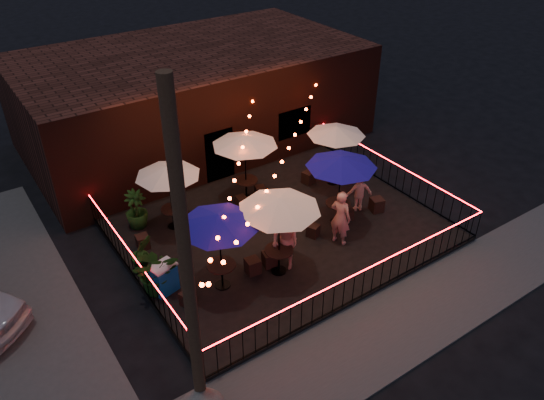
{
  "coord_description": "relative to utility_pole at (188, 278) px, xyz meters",
  "views": [
    {
      "loc": [
        -8.34,
        -9.73,
        10.64
      ],
      "look_at": [
        -0.09,
        2.37,
        1.14
      ],
      "focal_mm": 35.0,
      "sensor_mm": 36.0,
      "label": 1
    }
  ],
  "objects": [
    {
      "name": "bistro_chair_2",
      "position": [
        1.2,
        6.24,
        -3.62
      ],
      "size": [
        0.43,
        0.43,
        0.46
      ],
      "primitive_type": "cube",
      "rotation": [
        0.0,
        0.0,
        -0.11
      ],
      "color": "black",
      "rests_on": "patio"
    },
    {
      "name": "bistro_chair_9",
      "position": [
        8.82,
        3.6,
        -3.6
      ],
      "size": [
        0.52,
        0.52,
        0.5
      ],
      "primitive_type": "cube",
      "rotation": [
        0.0,
        0.0,
        2.87
      ],
      "color": "black",
      "rests_on": "patio"
    },
    {
      "name": "cafe_table_1",
      "position": [
        2.52,
        6.75,
        -1.73
      ],
      "size": [
        2.4,
        2.4,
        2.32
      ],
      "rotation": [
        0.0,
        0.0,
        -0.15
      ],
      "color": "black",
      "rests_on": "patio"
    },
    {
      "name": "bistro_chair_6",
      "position": [
        5.04,
        6.53,
        -3.65
      ],
      "size": [
        0.36,
        0.36,
        0.4
      ],
      "primitive_type": "cube",
      "rotation": [
        0.0,
        0.0,
        -0.07
      ],
      "color": "black",
      "rests_on": "patio"
    },
    {
      "name": "patio",
      "position": [
        5.4,
        4.6,
        -3.92
      ],
      "size": [
        10.0,
        8.0,
        0.15
      ],
      "primitive_type": "cube",
      "color": "black",
      "rests_on": "ground"
    },
    {
      "name": "cafe_table_4",
      "position": [
        7.22,
        3.84,
        -1.52
      ],
      "size": [
        2.53,
        2.53,
        2.55
      ],
      "rotation": [
        0.0,
        0.0,
        0.1
      ],
      "color": "black",
      "rests_on": "patio"
    },
    {
      "name": "fence_left",
      "position": [
        0.4,
        4.6,
        -3.34
      ],
      "size": [
        0.04,
        8.0,
        1.04
      ],
      "rotation": [
        0.0,
        0.0,
        1.57
      ],
      "color": "black",
      "rests_on": "patio"
    },
    {
      "name": "brick_building",
      "position": [
        6.4,
        12.59,
        -2.0
      ],
      "size": [
        14.0,
        8.0,
        4.0
      ],
      "color": "#33150E",
      "rests_on": "ground"
    },
    {
      "name": "bistro_chair_11",
      "position": [
        9.82,
        6.5,
        -3.59
      ],
      "size": [
        0.54,
        0.54,
        0.51
      ],
      "primitive_type": "cube",
      "rotation": [
        0.0,
        0.0,
        2.83
      ],
      "color": "black",
      "rests_on": "patio"
    },
    {
      "name": "ground",
      "position": [
        5.4,
        2.6,
        -4.0
      ],
      "size": [
        110.0,
        110.0,
        0.0
      ],
      "primitive_type": "plane",
      "color": "black",
      "rests_on": "ground"
    },
    {
      "name": "bistro_chair_3",
      "position": [
        2.92,
        6.39,
        -3.65
      ],
      "size": [
        0.37,
        0.37,
        0.41
      ],
      "primitive_type": "cube",
      "rotation": [
        0.0,
        0.0,
        3.05
      ],
      "color": "black",
      "rests_on": "patio"
    },
    {
      "name": "potted_shrub_b",
      "position": [
        0.8,
        5.23,
        -3.22
      ],
      "size": [
        0.73,
        0.6,
        1.26
      ],
      "primitive_type": "imported",
      "rotation": [
        0.0,
        0.0,
        -0.06
      ],
      "color": "#11340B",
      "rests_on": "patio"
    },
    {
      "name": "fence_right",
      "position": [
        10.4,
        4.6,
        -3.34
      ],
      "size": [
        0.04,
        8.0,
        1.04
      ],
      "rotation": [
        0.0,
        0.0,
        1.57
      ],
      "color": "black",
      "rests_on": "patio"
    },
    {
      "name": "bistro_chair_5",
      "position": [
        6.07,
        3.69,
        -3.64
      ],
      "size": [
        0.46,
        0.46,
        0.42
      ],
      "primitive_type": "cube",
      "rotation": [
        0.0,
        0.0,
        3.55
      ],
      "color": "black",
      "rests_on": "patio"
    },
    {
      "name": "potted_shrub_a",
      "position": [
        0.8,
        4.12,
        -3.14
      ],
      "size": [
        1.55,
        1.44,
        1.42
      ],
      "primitive_type": "imported",
      "rotation": [
        0.0,
        0.0,
        -0.31
      ],
      "color": "#1B3811",
      "rests_on": "patio"
    },
    {
      "name": "bistro_chair_4",
      "position": [
        4.05,
        3.26,
        -3.62
      ],
      "size": [
        0.47,
        0.47,
        0.47
      ],
      "primitive_type": "cube",
      "rotation": [
        0.0,
        0.0,
        -0.21
      ],
      "color": "black",
      "rests_on": "patio"
    },
    {
      "name": "sidewalk",
      "position": [
        5.4,
        -0.65,
        -3.98
      ],
      "size": [
        18.0,
        2.5,
        0.05
      ],
      "primitive_type": "cube",
      "color": "#464440",
      "rests_on": "ground"
    },
    {
      "name": "patron_a",
      "position": [
        6.56,
        2.97,
        -2.9
      ],
      "size": [
        0.67,
        0.81,
        1.91
      ],
      "primitive_type": "imported",
      "rotation": [
        0.0,
        0.0,
        1.93
      ],
      "color": "tan",
      "rests_on": "patio"
    },
    {
      "name": "patron_c",
      "position": [
        8.33,
        4.05,
        -3.06
      ],
      "size": [
        1.15,
        0.9,
        1.57
      ],
      "primitive_type": "imported",
      "rotation": [
        0.0,
        0.0,
        2.79
      ],
      "color": "tan",
      "rests_on": "patio"
    },
    {
      "name": "bistro_chair_0",
      "position": [
        1.23,
        3.12,
        -3.63
      ],
      "size": [
        0.47,
        0.47,
        0.43
      ],
      "primitive_type": "cube",
      "rotation": [
        0.0,
        0.0,
        0.34
      ],
      "color": "black",
      "rests_on": "patio"
    },
    {
      "name": "utility_pole",
      "position": [
        0.0,
        0.0,
        0.0
      ],
      "size": [
        0.26,
        0.26,
        8.0
      ],
      "primitive_type": "cylinder",
      "color": "#3D2819",
      "rests_on": "ground"
    },
    {
      "name": "bistro_chair_8",
      "position": [
        7.6,
        3.8,
        -3.62
      ],
      "size": [
        0.44,
        0.44,
        0.45
      ],
      "primitive_type": "cube",
      "rotation": [
        0.0,
        0.0,
        -0.16
      ],
      "color": "black",
      "rests_on": "patio"
    },
    {
      "name": "cooler",
      "position": [
        0.95,
        3.99,
        -3.37
      ],
      "size": [
        0.82,
        0.67,
        0.94
      ],
      "rotation": [
        0.0,
        0.0,
        0.25
      ],
      "color": "#1260B6",
      "rests_on": "patio"
    },
    {
      "name": "bistro_chair_10",
      "position": [
        8.0,
        6.45,
        -3.61
      ],
      "size": [
        0.47,
        0.47,
        0.47
      ],
      "primitive_type": "cube",
      "rotation": [
        0.0,
        0.0,
        0.21
      ],
      "color": "black",
      "rests_on": "patio"
    },
    {
      "name": "bistro_chair_7",
      "position": [
        5.96,
        6.72,
        -3.65
      ],
      "size": [
        0.43,
        0.43,
        0.4
      ],
      "primitive_type": "cube",
      "rotation": [
        0.0,
        0.0,
        2.82
      ],
      "color": "black",
      "rests_on": "patio"
    },
    {
      "name": "cafe_table_2",
      "position": [
        4.12,
        2.87,
        -1.46
      ],
      "size": [
        2.59,
        2.59,
        2.62
      ],
      "rotation": [
        0.0,
        0.0,
        -0.1
      ],
      "color": "black",
      "rests_on": "patio"
    },
    {
      "name": "fence_front",
      "position": [
        5.4,
        0.6,
        -3.34
      ],
      "size": [
        10.0,
        0.04,
        1.04
      ],
      "color": "black",
      "rests_on": "patio"
    },
    {
      "name": "patron_b",
      "position": [
        4.42,
        2.98,
        -2.91
      ],
      "size": [
        0.85,
        1.02,
        1.88
      ],
      "primitive_type": "imported",
      "rotation": [
        0.0,
        0.0,
        -1.4
      ],
      "color": "tan",
      "rests_on": "patio"
    },
    {
      "name": "cafe_table_5",
      "position": [
        8.79,
        5.94,
        -1.7
      ],
      "size": [
        2.26,
        2.26,
        2.36
      ],
      "rotation": [
        0.0,
        0.0,
        0.06
      ],
      "color": "black",
      "rests_on": "patio"
    },
    {
      "name": "potted_shrub_c",
      "position": [
        1.53,
        7.44,
        -3.18
      ],
      "size": [
        0.94,
        0.94,
        1.34
      ],
      "primitive_type": "imported",
      "rotation": [
        0.0,
        0.0,
        0.3
      ],
      "color": "#0E400C",
      "rests_on": "patio"
    },
    {
      "name": "cafe_table_3",
      "position": [
        5.47,
        6.86,
        -1.52
      ],
      "size": [
        2.36,
        2.36,
        2.55
      ],
      "rotation": [
        0.0,
        0.0,
        -0.02
      ],
      "color": "black",
      "rests_on": "patio"
    },
    {
      "name": "festoon_lights",
      "position": [
        4.39,
        4.3,
        -1.48
      ],
      "size": [
        10.02,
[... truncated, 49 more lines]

